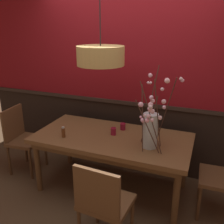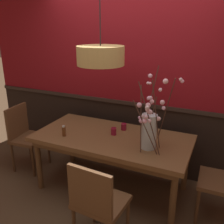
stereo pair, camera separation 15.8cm
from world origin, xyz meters
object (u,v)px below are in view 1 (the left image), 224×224
chair_head_west_end (21,136)px  chair_near_side_right (103,201)px  dining_table (112,142)px  candle_holder_nearer_center (113,131)px  condiment_bottle (63,132)px  candle_holder_nearer_edge (123,126)px  pendant_lamp (101,56)px  vase_with_blossoms (151,128)px  chair_far_side_left (115,123)px

chair_head_west_end → chair_near_side_right: size_ratio=1.04×
dining_table → candle_holder_nearer_center: size_ratio=20.73×
dining_table → chair_head_west_end: (-1.37, -0.04, -0.13)m
condiment_bottle → chair_head_west_end: bearing=166.6°
candle_holder_nearer_edge → dining_table: bearing=-103.2°
candle_holder_nearer_center → condiment_bottle: bearing=-152.2°
candle_holder_nearer_center → pendant_lamp: pendant_lamp is taller
vase_with_blossoms → candle_holder_nearer_center: vase_with_blossoms is taller
dining_table → vase_with_blossoms: bearing=-13.0°
chair_near_side_right → chair_far_side_left: chair_far_side_left is taller
vase_with_blossoms → chair_far_side_left: bearing=127.9°
chair_head_west_end → condiment_bottle: 0.90m
chair_far_side_left → candle_holder_nearer_edge: (0.36, -0.67, 0.25)m
condiment_bottle → pendant_lamp: pendant_lamp is taller
vase_with_blossoms → candle_holder_nearer_center: bearing=161.8°
chair_far_side_left → pendant_lamp: bearing=-78.8°
chair_head_west_end → chair_far_side_left: size_ratio=0.99×
candle_holder_nearer_center → chair_near_side_right: bearing=-74.5°
chair_near_side_right → candle_holder_nearer_center: size_ratio=9.98×
dining_table → candle_holder_nearer_center: (-0.00, 0.05, 0.13)m
pendant_lamp → condiment_bottle: bearing=-156.7°
chair_far_side_left → chair_head_west_end: bearing=-138.5°
candle_holder_nearer_center → condiment_bottle: size_ratio=0.68×
candle_holder_nearer_center → chair_far_side_left: bearing=109.4°
chair_head_west_end → pendant_lamp: size_ratio=0.78×
chair_far_side_left → vase_with_blossoms: size_ratio=1.07×
chair_head_west_end → chair_near_side_right: (1.63, -0.85, -0.02)m
chair_far_side_left → condiment_bottle: 1.20m
chair_near_side_right → pendant_lamp: 1.50m
dining_table → candle_holder_nearer_edge: 0.28m
candle_holder_nearer_edge → pendant_lamp: (-0.17, -0.29, 0.92)m
chair_far_side_left → condiment_bottle: size_ratio=7.15×
vase_with_blossoms → candle_holder_nearer_center: 0.55m
chair_far_side_left → vase_with_blossoms: 1.37m
candle_holder_nearer_edge → condiment_bottle: 0.76m
chair_head_west_end → dining_table: bearing=1.5°
condiment_bottle → vase_with_blossoms: bearing=6.7°
dining_table → condiment_bottle: bearing=-156.4°
chair_head_west_end → pendant_lamp: pendant_lamp is taller
chair_near_side_right → candle_holder_nearer_center: 1.00m
candle_holder_nearer_edge → chair_near_side_right: bearing=-79.8°
dining_table → vase_with_blossoms: size_ratio=2.12×
chair_near_side_right → candle_holder_nearer_center: bearing=105.5°
chair_far_side_left → condiment_bottle: bearing=-101.5°
condiment_bottle → pendant_lamp: (0.42, 0.18, 0.90)m
dining_table → vase_with_blossoms: 0.60m
chair_near_side_right → candle_holder_nearer_edge: chair_near_side_right is taller
dining_table → pendant_lamp: bearing=-155.0°
dining_table → condiment_bottle: condiment_bottle is taller
chair_far_side_left → pendant_lamp: (0.19, -0.96, 1.17)m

